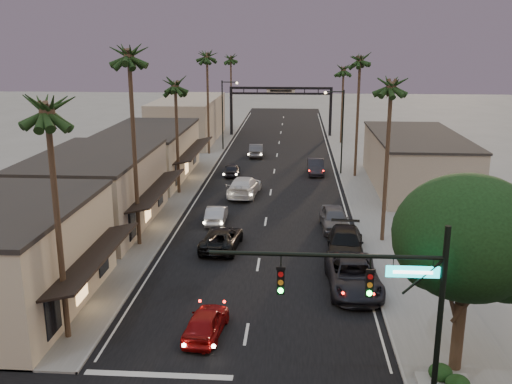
# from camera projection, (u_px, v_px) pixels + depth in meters

# --- Properties ---
(ground) EXTENTS (200.00, 200.00, 0.00)m
(ground) POSITION_uv_depth(u_px,v_px,m) (272.00, 185.00, 56.99)
(ground) COLOR slate
(ground) RESTS_ON ground
(road) EXTENTS (14.00, 120.00, 0.02)m
(road) POSITION_uv_depth(u_px,v_px,m) (274.00, 173.00, 61.81)
(road) COLOR black
(road) RESTS_ON ground
(sidewalk_left) EXTENTS (5.00, 92.00, 0.12)m
(sidewalk_left) POSITION_uv_depth(u_px,v_px,m) (198.00, 159.00, 69.17)
(sidewalk_left) COLOR slate
(sidewalk_left) RESTS_ON ground
(sidewalk_right) EXTENTS (5.00, 92.00, 0.12)m
(sidewalk_right) POSITION_uv_depth(u_px,v_px,m) (356.00, 161.00, 67.90)
(sidewalk_right) COLOR slate
(sidewalk_right) RESTS_ON ground
(storefront_near) EXTENTS (8.00, 12.00, 5.50)m
(storefront_near) POSITION_uv_depth(u_px,v_px,m) (5.00, 260.00, 30.17)
(storefront_near) COLOR #C2B494
(storefront_near) RESTS_ON ground
(storefront_mid) EXTENTS (8.00, 14.00, 5.50)m
(storefront_mid) POSITION_uv_depth(u_px,v_px,m) (95.00, 192.00, 43.66)
(storefront_mid) COLOR gray
(storefront_mid) RESTS_ON ground
(storefront_far) EXTENTS (8.00, 16.00, 5.00)m
(storefront_far) POSITION_uv_depth(u_px,v_px,m) (148.00, 154.00, 59.14)
(storefront_far) COLOR #C2B494
(storefront_far) RESTS_ON ground
(storefront_dist) EXTENTS (8.00, 20.00, 6.00)m
(storefront_dist) POSITION_uv_depth(u_px,v_px,m) (188.00, 120.00, 81.17)
(storefront_dist) COLOR gray
(storefront_dist) RESTS_ON ground
(building_right) EXTENTS (8.00, 18.00, 5.00)m
(building_right) POSITION_uv_depth(u_px,v_px,m) (416.00, 162.00, 55.41)
(building_right) COLOR gray
(building_right) RESTS_ON ground
(traffic_signal) EXTENTS (8.51, 0.22, 7.80)m
(traffic_signal) POSITION_uv_depth(u_px,v_px,m) (388.00, 296.00, 20.61)
(traffic_signal) COLOR black
(traffic_signal) RESTS_ON ground
(corner_tree) EXTENTS (6.20, 6.20, 8.80)m
(corner_tree) POSITION_uv_depth(u_px,v_px,m) (470.00, 242.00, 23.45)
(corner_tree) COLOR #38281C
(corner_tree) RESTS_ON ground
(arch) EXTENTS (15.20, 0.40, 7.27)m
(arch) POSITION_uv_depth(u_px,v_px,m) (281.00, 99.00, 84.46)
(arch) COLOR black
(arch) RESTS_ON ground
(streetlight_right) EXTENTS (2.13, 0.30, 9.00)m
(streetlight_right) POSITION_uv_depth(u_px,v_px,m) (340.00, 125.00, 59.96)
(streetlight_right) COLOR black
(streetlight_right) RESTS_ON ground
(streetlight_left) EXTENTS (2.13, 0.30, 9.00)m
(streetlight_left) POSITION_uv_depth(u_px,v_px,m) (225.00, 109.00, 73.41)
(streetlight_left) COLOR black
(streetlight_left) RESTS_ON ground
(palm_la) EXTENTS (3.20, 3.20, 13.20)m
(palm_la) POSITION_uv_depth(u_px,v_px,m) (46.00, 102.00, 24.73)
(palm_la) COLOR #38281C
(palm_la) RESTS_ON ground
(palm_lb) EXTENTS (3.20, 3.20, 15.20)m
(palm_lb) POSITION_uv_depth(u_px,v_px,m) (129.00, 50.00, 36.75)
(palm_lb) COLOR #38281C
(palm_lb) RESTS_ON ground
(palm_lc) EXTENTS (3.20, 3.20, 12.20)m
(palm_lc) POSITION_uv_depth(u_px,v_px,m) (175.00, 81.00, 51.00)
(palm_lc) COLOR #38281C
(palm_lc) RESTS_ON ground
(palm_ld) EXTENTS (3.20, 3.20, 14.20)m
(palm_ld) POSITION_uv_depth(u_px,v_px,m) (207.00, 53.00, 68.80)
(palm_ld) COLOR #38281C
(palm_ld) RESTS_ON ground
(palm_ra) EXTENTS (3.20, 3.20, 13.20)m
(palm_ra) POSITION_uv_depth(u_px,v_px,m) (392.00, 80.00, 38.03)
(palm_ra) COLOR #38281C
(palm_ra) RESTS_ON ground
(palm_rb) EXTENTS (3.20, 3.20, 14.20)m
(palm_rb) POSITION_uv_depth(u_px,v_px,m) (360.00, 56.00, 57.05)
(palm_rb) COLOR #38281C
(palm_rb) RESTS_ON ground
(palm_rc) EXTENTS (3.20, 3.20, 12.20)m
(palm_rc) POSITION_uv_depth(u_px,v_px,m) (344.00, 67.00, 76.82)
(palm_rc) COLOR #38281C
(palm_rc) RESTS_ON ground
(palm_far) EXTENTS (3.20, 3.20, 13.20)m
(palm_far) POSITION_uv_depth(u_px,v_px,m) (231.00, 56.00, 91.19)
(palm_far) COLOR #38281C
(palm_far) RESTS_ON ground
(oncoming_red) EXTENTS (2.09, 4.28, 1.41)m
(oncoming_red) POSITION_uv_depth(u_px,v_px,m) (206.00, 322.00, 27.81)
(oncoming_red) COLOR maroon
(oncoming_red) RESTS_ON ground
(oncoming_pickup) EXTENTS (2.77, 5.40, 1.46)m
(oncoming_pickup) POSITION_uv_depth(u_px,v_px,m) (222.00, 238.00, 39.46)
(oncoming_pickup) COLOR black
(oncoming_pickup) RESTS_ON ground
(oncoming_silver) EXTENTS (1.56, 4.23, 1.38)m
(oncoming_silver) POSITION_uv_depth(u_px,v_px,m) (217.00, 214.00, 45.03)
(oncoming_silver) COLOR #9D9DA2
(oncoming_silver) RESTS_ON ground
(oncoming_white) EXTENTS (3.13, 6.35, 1.78)m
(oncoming_white) POSITION_uv_depth(u_px,v_px,m) (244.00, 186.00, 52.84)
(oncoming_white) COLOR silver
(oncoming_white) RESTS_ON ground
(oncoming_dgrey) EXTENTS (1.75, 3.96, 1.32)m
(oncoming_dgrey) POSITION_uv_depth(u_px,v_px,m) (232.00, 170.00, 60.55)
(oncoming_dgrey) COLOR black
(oncoming_dgrey) RESTS_ON ground
(oncoming_grey_far) EXTENTS (1.94, 4.86, 1.57)m
(oncoming_grey_far) POSITION_uv_depth(u_px,v_px,m) (256.00, 150.00, 70.52)
(oncoming_grey_far) COLOR #424246
(oncoming_grey_far) RESTS_ON ground
(curbside_near) EXTENTS (3.13, 6.41, 1.75)m
(curbside_near) POSITION_uv_depth(u_px,v_px,m) (353.00, 276.00, 32.85)
(curbside_near) COLOR black
(curbside_near) RESTS_ON ground
(curbside_black) EXTENTS (2.84, 6.02, 1.70)m
(curbside_black) POSITION_uv_depth(u_px,v_px,m) (345.00, 243.00, 38.16)
(curbside_black) COLOR black
(curbside_black) RESTS_ON ground
(curbside_grey) EXTENTS (2.28, 5.13, 1.72)m
(curbside_grey) POSITION_uv_depth(u_px,v_px,m) (334.00, 218.00, 43.48)
(curbside_grey) COLOR #4C4D51
(curbside_grey) RESTS_ON ground
(curbside_far) EXTENTS (1.78, 4.86, 1.59)m
(curbside_far) POSITION_uv_depth(u_px,v_px,m) (316.00, 167.00, 61.32)
(curbside_far) COLOR black
(curbside_far) RESTS_ON ground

